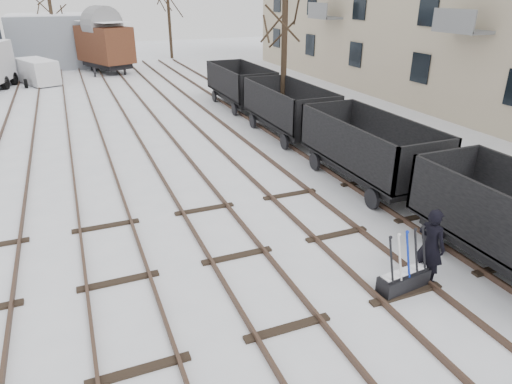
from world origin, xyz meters
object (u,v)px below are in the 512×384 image
panel_van (37,71)px  ground_frame (404,279)px  box_van_wagon (104,43)px  worker (431,246)px

panel_van → ground_frame: bearing=-97.1°
ground_frame → box_van_wagon: box_van_wagon is taller
worker → panel_van: size_ratio=0.43×
box_van_wagon → panel_van: bearing=-169.3°
worker → box_van_wagon: size_ratio=0.31×
box_van_wagon → panel_van: size_ratio=1.37×
ground_frame → box_van_wagon: bearing=88.4°
box_van_wagon → panel_van: box_van_wagon is taller
ground_frame → worker: worker is taller
worker → panel_van: 32.14m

